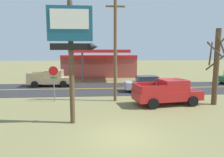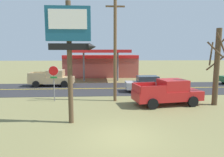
# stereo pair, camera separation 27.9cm
# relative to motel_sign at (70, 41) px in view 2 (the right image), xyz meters

# --- Properties ---
(ground_plane) EXTENTS (180.00, 180.00, 0.00)m
(ground_plane) POSITION_rel_motel_sign_xyz_m (2.65, -2.05, -4.67)
(ground_plane) COLOR olive
(road_asphalt) EXTENTS (140.00, 8.00, 0.02)m
(road_asphalt) POSITION_rel_motel_sign_xyz_m (2.65, 10.95, -4.66)
(road_asphalt) COLOR #2B2B2D
(road_asphalt) RESTS_ON ground
(road_centre_line) EXTENTS (126.00, 0.20, 0.01)m
(road_centre_line) POSITION_rel_motel_sign_xyz_m (2.65, 10.95, -4.65)
(road_centre_line) COLOR gold
(road_centre_line) RESTS_ON road_asphalt
(motel_sign) EXTENTS (2.70, 0.54, 6.81)m
(motel_sign) POSITION_rel_motel_sign_xyz_m (0.00, 0.00, 0.00)
(motel_sign) COLOR brown
(motel_sign) RESTS_ON ground
(stop_sign) EXTENTS (0.80, 0.08, 2.95)m
(stop_sign) POSITION_rel_motel_sign_xyz_m (-2.21, 5.38, -2.65)
(stop_sign) COLOR slate
(stop_sign) RESTS_ON ground
(utility_pole) EXTENTS (1.70, 0.26, 8.98)m
(utility_pole) POSITION_rel_motel_sign_xyz_m (2.86, 5.20, 0.09)
(utility_pole) COLOR brown
(utility_pole) RESTS_ON ground
(bare_tree) EXTENTS (1.88, 1.88, 5.84)m
(bare_tree) POSITION_rel_motel_sign_xyz_m (10.49, 3.48, -1.59)
(bare_tree) COLOR brown
(bare_tree) RESTS_ON ground
(gas_station) EXTENTS (12.00, 11.50, 4.40)m
(gas_station) POSITION_rel_motel_sign_xyz_m (1.71, 22.75, -2.73)
(gas_station) COLOR #A84C42
(gas_station) RESTS_ON ground
(pickup_red_parked_on_lawn) EXTENTS (5.44, 2.84, 1.96)m
(pickup_red_parked_on_lawn) POSITION_rel_motel_sign_xyz_m (6.86, 3.75, -3.71)
(pickup_red_parked_on_lawn) COLOR red
(pickup_red_parked_on_lawn) RESTS_ON ground
(pickup_tan_on_road) EXTENTS (5.20, 2.24, 1.96)m
(pickup_tan_on_road) POSITION_rel_motel_sign_xyz_m (-4.11, 12.95, -3.71)
(pickup_tan_on_road) COLOR tan
(pickup_tan_on_road) RESTS_ON ground
(car_silver_far_lane) EXTENTS (4.20, 2.00, 1.64)m
(car_silver_far_lane) POSITION_rel_motel_sign_xyz_m (6.38, 8.95, -3.84)
(car_silver_far_lane) COLOR #A8AAAF
(car_silver_far_lane) RESTS_ON ground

